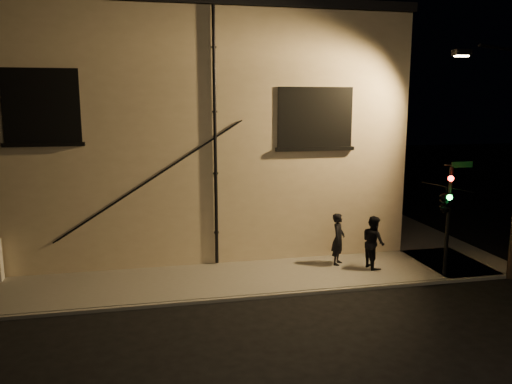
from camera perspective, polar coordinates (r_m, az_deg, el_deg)
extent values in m
plane|color=black|center=(14.78, 4.17, -11.65)|extent=(90.00, 90.00, 0.00)
cube|color=slate|center=(15.66, -8.19, -10.21)|extent=(20.00, 3.00, 0.12)
cube|color=slate|center=(24.19, 13.72, -3.04)|extent=(3.00, 16.00, 0.12)
cube|color=beige|center=(22.20, -9.84, 6.87)|extent=(16.00, 12.00, 8.50)
cube|color=black|center=(22.39, -10.20, 18.18)|extent=(16.20, 12.20, 0.30)
cube|color=black|center=(16.43, -23.30, 9.06)|extent=(2.20, 0.10, 2.20)
cube|color=black|center=(16.44, -23.29, 9.06)|extent=(1.98, 0.05, 1.98)
cube|color=black|center=(17.05, 6.78, 8.48)|extent=(2.60, 0.10, 2.00)
cube|color=#A5B28C|center=(17.06, 6.77, 8.48)|extent=(2.38, 0.05, 1.78)
cylinder|color=black|center=(16.25, -4.68, 6.00)|extent=(0.11, 0.11, 8.30)
cylinder|color=black|center=(16.30, -12.32, 1.17)|extent=(5.96, 0.04, 3.75)
cylinder|color=black|center=(16.29, -11.91, 1.39)|extent=(5.96, 0.04, 3.75)
imported|color=black|center=(16.96, 9.38, -5.32)|extent=(0.70, 0.76, 1.74)
imported|color=black|center=(16.84, 13.26, -5.58)|extent=(0.73, 0.90, 1.74)
cylinder|color=black|center=(16.58, 21.08, -3.21)|extent=(0.12, 0.12, 3.45)
imported|color=black|center=(16.21, 20.82, -0.83)|extent=(0.87, 2.13, 0.84)
sphere|color=#FF140C|center=(15.97, 21.38, 1.44)|extent=(0.17, 0.17, 0.17)
sphere|color=#14FF3F|center=(16.06, 21.25, -0.58)|extent=(0.17, 0.17, 0.17)
cube|color=#0C4C1E|center=(16.47, 22.50, 2.91)|extent=(0.70, 0.03, 0.18)
cylinder|color=black|center=(17.12, 25.84, 14.63)|extent=(1.94, 1.05, 0.10)
cube|color=black|center=(17.10, 22.47, 14.52)|extent=(0.55, 0.28, 0.18)
cube|color=#FFC672|center=(17.09, 22.44, 14.19)|extent=(0.42, 0.20, 0.04)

